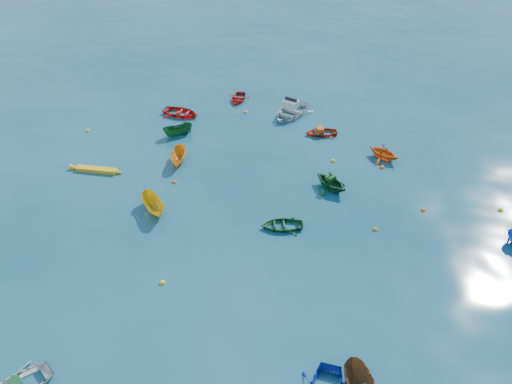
# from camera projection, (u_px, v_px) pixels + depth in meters

# --- Properties ---
(ground) EXTENTS (160.00, 160.00, 0.00)m
(ground) POSITION_uv_depth(u_px,v_px,m) (236.00, 245.00, 29.74)
(ground) COLOR #0A3C4E
(ground) RESTS_ON ground
(sampan_yellow_mid) EXTENTS (2.74, 2.84, 1.11)m
(sampan_yellow_mid) POSITION_uv_depth(u_px,v_px,m) (155.00, 211.00, 32.42)
(sampan_yellow_mid) COLOR gold
(sampan_yellow_mid) RESTS_ON ground
(dinghy_green_e) EXTENTS (3.04, 2.51, 0.55)m
(dinghy_green_e) POSITION_uv_depth(u_px,v_px,m) (281.00, 227.00, 31.07)
(dinghy_green_e) COLOR #114A1A
(dinghy_green_e) RESTS_ON ground
(dinghy_red_nw) EXTENTS (3.68, 2.91, 0.69)m
(dinghy_red_nw) POSITION_uv_depth(u_px,v_px,m) (181.00, 115.00, 43.65)
(dinghy_red_nw) COLOR red
(dinghy_red_nw) RESTS_ON ground
(sampan_orange_n) EXTENTS (1.51, 2.80, 1.03)m
(sampan_orange_n) POSITION_uv_depth(u_px,v_px,m) (179.00, 162.00, 37.35)
(sampan_orange_n) COLOR orange
(sampan_orange_n) RESTS_ON ground
(dinghy_green_n) EXTENTS (3.50, 3.43, 1.40)m
(dinghy_green_n) POSITION_uv_depth(u_px,v_px,m) (330.00, 189.00, 34.47)
(dinghy_green_n) COLOR #114923
(dinghy_green_n) RESTS_ON ground
(dinghy_red_ne) EXTENTS (3.11, 2.63, 0.55)m
(dinghy_red_ne) POSITION_uv_depth(u_px,v_px,m) (321.00, 134.00, 40.81)
(dinghy_red_ne) COLOR #B62F0F
(dinghy_red_ne) RESTS_ON ground
(dinghy_red_far) EXTENTS (2.06, 2.79, 0.56)m
(dinghy_red_far) POSITION_uv_depth(u_px,v_px,m) (238.00, 100.00, 46.15)
(dinghy_red_far) COLOR #B8150F
(dinghy_red_far) RESTS_ON ground
(dinghy_orange_far) EXTENTS (3.16, 3.05, 1.28)m
(dinghy_orange_far) POSITION_uv_depth(u_px,v_px,m) (383.00, 158.00, 37.74)
(dinghy_orange_far) COLOR orange
(dinghy_orange_far) RESTS_ON ground
(sampan_green_far) EXTENTS (2.51, 2.37, 0.97)m
(sampan_green_far) POSITION_uv_depth(u_px,v_px,m) (179.00, 135.00, 40.75)
(sampan_green_far) COLOR #12511E
(sampan_green_far) RESTS_ON ground
(kayak_yellow) EXTENTS (3.77, 0.79, 0.37)m
(kayak_yellow) POSITION_uv_depth(u_px,v_px,m) (97.00, 171.00, 36.28)
(kayak_yellow) COLOR gold
(kayak_yellow) RESTS_ON ground
(motorboat_white) EXTENTS (4.39, 5.15, 1.50)m
(motorboat_white) POSITION_uv_depth(u_px,v_px,m) (290.00, 115.00, 43.70)
(motorboat_white) COLOR silver
(motorboat_white) RESTS_ON ground
(tarp_green_a) EXTENTS (0.81, 0.77, 0.32)m
(tarp_green_a) POSITION_uv_depth(u_px,v_px,m) (16.00, 384.00, 21.61)
(tarp_green_a) COLOR #114723
(tarp_green_a) RESTS_ON dinghy_white_near
(tarp_green_b) EXTENTS (0.72, 0.75, 0.29)m
(tarp_green_b) POSITION_uv_depth(u_px,v_px,m) (330.00, 178.00, 34.05)
(tarp_green_b) COLOR #124B17
(tarp_green_b) RESTS_ON dinghy_green_n
(tarp_orange_b) EXTENTS (0.74, 0.85, 0.35)m
(tarp_orange_b) POSITION_uv_depth(u_px,v_px,m) (320.00, 130.00, 40.55)
(tarp_orange_b) COLOR #BF5313
(tarp_orange_b) RESTS_ON dinghy_red_ne
(buoy_ye_a) EXTENTS (0.33, 0.33, 0.33)m
(buoy_ye_a) POSITION_uv_depth(u_px,v_px,m) (162.00, 283.00, 27.17)
(buoy_ye_a) COLOR yellow
(buoy_ye_a) RESTS_ON ground
(buoy_or_b) EXTENTS (0.30, 0.30, 0.30)m
(buoy_or_b) POSITION_uv_depth(u_px,v_px,m) (375.00, 230.00, 30.85)
(buoy_or_b) COLOR orange
(buoy_or_b) RESTS_ON ground
(buoy_ye_b) EXTENTS (0.35, 0.35, 0.35)m
(buoy_ye_b) POSITION_uv_depth(u_px,v_px,m) (88.00, 131.00, 41.30)
(buoy_ye_b) COLOR yellow
(buoy_ye_b) RESTS_ON ground
(buoy_or_c) EXTENTS (0.32, 0.32, 0.32)m
(buoy_or_c) POSITION_uv_depth(u_px,v_px,m) (174.00, 183.00, 35.10)
(buoy_or_c) COLOR #FF5C0D
(buoy_or_c) RESTS_ON ground
(buoy_ye_c) EXTENTS (0.35, 0.35, 0.35)m
(buoy_ye_c) POSITION_uv_depth(u_px,v_px,m) (333.00, 161.00, 37.38)
(buoy_ye_c) COLOR gold
(buoy_ye_c) RESTS_ON ground
(buoy_or_d) EXTENTS (0.30, 0.30, 0.30)m
(buoy_or_d) POSITION_uv_depth(u_px,v_px,m) (423.00, 210.00, 32.47)
(buoy_or_d) COLOR #F3520D
(buoy_or_d) RESTS_ON ground
(buoy_ye_d) EXTENTS (0.38, 0.38, 0.38)m
(buoy_ye_d) POSITION_uv_depth(u_px,v_px,m) (246.00, 112.00, 44.07)
(buoy_ye_d) COLOR gold
(buoy_ye_d) RESTS_ON ground
(buoy_or_e) EXTENTS (0.36, 0.36, 0.36)m
(buoy_or_e) POSITION_uv_depth(u_px,v_px,m) (382.00, 168.00, 36.66)
(buoy_or_e) COLOR #FA510D
(buoy_or_e) RESTS_ON ground
(buoy_ye_e) EXTENTS (0.35, 0.35, 0.35)m
(buoy_ye_e) POSITION_uv_depth(u_px,v_px,m) (500.00, 210.00, 32.47)
(buoy_ye_e) COLOR yellow
(buoy_ye_e) RESTS_ON ground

